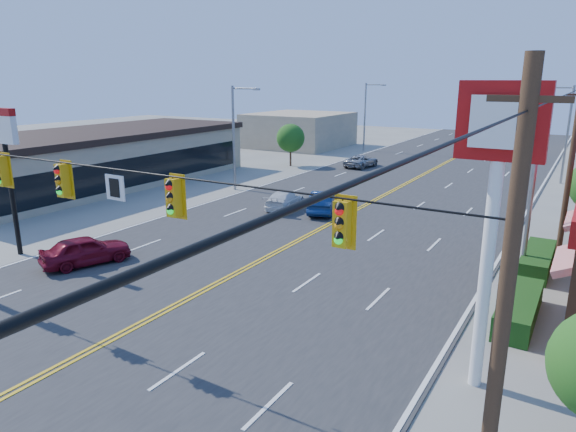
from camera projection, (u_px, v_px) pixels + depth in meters
The scene contains 17 objects.
ground at pixel (105, 345), 17.01m from camera, with size 160.00×160.00×0.00m, color gray.
road at pixel (352, 213), 33.56m from camera, with size 20.00×120.00×0.06m, color #2D2D30.
signal_span at pixel (87, 201), 15.80m from camera, with size 24.32×0.34×9.00m.
kfc_pylon at pixel (496, 178), 13.28m from camera, with size 2.20×0.36×8.50m.
strip_mall at pixel (98, 157), 42.25m from camera, with size 10.40×26.40×4.40m.
pizza_hut_sign at pixel (6, 151), 24.44m from camera, with size 1.90×0.30×6.85m.
streetlight_se at pixel (529, 175), 22.06m from camera, with size 2.55×0.25×8.00m.
streetlight_ne at pixel (565, 129), 41.93m from camera, with size 2.55×0.25×8.00m.
streetlight_sw at pixel (236, 132), 39.41m from camera, with size 2.55×0.25×8.00m.
streetlight_nw at pixel (367, 113), 60.94m from camera, with size 2.55×0.25×8.00m.
utility_pole_near at pixel (570, 171), 24.76m from camera, with size 0.28×0.28×8.40m, color #47301E.
tree_west at pixel (291, 138), 50.89m from camera, with size 2.80×2.80×4.20m.
bld_west_far at pixel (299, 130), 66.14m from camera, with size 11.00×12.00×4.20m, color tan.
car_magenta at pixel (86, 251), 24.07m from camera, with size 1.62×4.03×1.37m, color maroon.
car_blue at pixel (323, 202), 33.42m from camera, with size 1.50×4.29×1.41m, color #0E2351.
car_white at pixel (284, 201), 34.34m from camera, with size 1.69×4.16×1.21m, color silver.
car_silver at pixel (361, 162), 50.47m from camera, with size 1.97×4.27×1.19m, color gray.
Camera 1 is at (13.10, -10.00, 8.55)m, focal length 32.00 mm.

